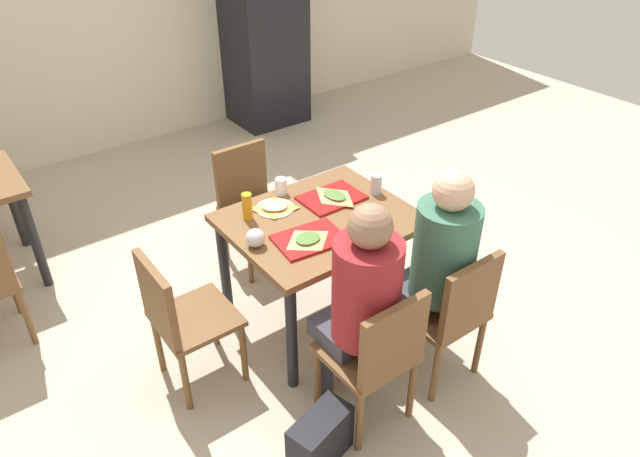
{
  "coord_description": "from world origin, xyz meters",
  "views": [
    {
      "loc": [
        -1.65,
        -2.22,
        2.49
      ],
      "look_at": [
        0.0,
        0.0,
        0.66
      ],
      "focal_mm": 32.81,
      "sensor_mm": 36.0,
      "label": 1
    }
  ],
  "objects_px": {
    "person_in_red": "(361,297)",
    "paper_plate_center": "(275,208)",
    "chair_near_right": "(452,310)",
    "soda_can": "(376,184)",
    "main_table": "(320,233)",
    "chair_near_left": "(378,353)",
    "condiment_bottle": "(247,207)",
    "paper_plate_near_edge": "(367,226)",
    "tray_red_near": "(309,239)",
    "pizza_slice_c": "(275,207)",
    "person_in_brown_jacket": "(438,258)",
    "pizza_slice_b": "(335,196)",
    "pizza_slice_d": "(368,227)",
    "foil_bundle": "(255,238)",
    "handbag": "(320,439)",
    "pizza_slice_a": "(308,239)",
    "plastic_cup_b": "(365,237)",
    "plastic_cup_a": "(281,186)",
    "tray_red_far": "(332,198)",
    "drink_fridge": "(264,29)",
    "chair_far_side": "(250,198)"
  },
  "relations": [
    {
      "from": "person_in_brown_jacket",
      "to": "pizza_slice_d",
      "type": "relative_size",
      "value": 5.11
    },
    {
      "from": "chair_near_left",
      "to": "plastic_cup_a",
      "type": "height_order",
      "value": "same"
    },
    {
      "from": "pizza_slice_c",
      "to": "person_in_red",
      "type": "bearing_deg",
      "value": -96.29
    },
    {
      "from": "main_table",
      "to": "foil_bundle",
      "type": "distance_m",
      "value": 0.46
    },
    {
      "from": "pizza_slice_a",
      "to": "plastic_cup_a",
      "type": "relative_size",
      "value": 2.02
    },
    {
      "from": "chair_near_left",
      "to": "pizza_slice_a",
      "type": "distance_m",
      "value": 0.7
    },
    {
      "from": "chair_near_left",
      "to": "person_in_red",
      "type": "xyz_separation_m",
      "value": [
        0.0,
        0.14,
        0.25
      ]
    },
    {
      "from": "soda_can",
      "to": "person_in_brown_jacket",
      "type": "bearing_deg",
      "value": -104.59
    },
    {
      "from": "chair_near_left",
      "to": "plastic_cup_a",
      "type": "distance_m",
      "value": 1.22
    },
    {
      "from": "pizza_slice_c",
      "to": "pizza_slice_d",
      "type": "distance_m",
      "value": 0.56
    },
    {
      "from": "pizza_slice_c",
      "to": "pizza_slice_d",
      "type": "height_order",
      "value": "same"
    },
    {
      "from": "tray_red_near",
      "to": "condiment_bottle",
      "type": "distance_m",
      "value": 0.41
    },
    {
      "from": "person_in_brown_jacket",
      "to": "paper_plate_near_edge",
      "type": "bearing_deg",
      "value": 103.22
    },
    {
      "from": "main_table",
      "to": "paper_plate_center",
      "type": "distance_m",
      "value": 0.3
    },
    {
      "from": "pizza_slice_c",
      "to": "condiment_bottle",
      "type": "distance_m",
      "value": 0.19
    },
    {
      "from": "pizza_slice_d",
      "to": "tray_red_far",
      "type": "bearing_deg",
      "value": 84.21
    },
    {
      "from": "tray_red_far",
      "to": "drink_fridge",
      "type": "xyz_separation_m",
      "value": [
        1.24,
        2.72,
        0.21
      ]
    },
    {
      "from": "pizza_slice_a",
      "to": "plastic_cup_a",
      "type": "bearing_deg",
      "value": 71.42
    },
    {
      "from": "chair_far_side",
      "to": "drink_fridge",
      "type": "height_order",
      "value": "drink_fridge"
    },
    {
      "from": "pizza_slice_a",
      "to": "plastic_cup_b",
      "type": "xyz_separation_m",
      "value": [
        0.22,
        -0.2,
        0.03
      ]
    },
    {
      "from": "pizza_slice_c",
      "to": "plastic_cup_b",
      "type": "xyz_separation_m",
      "value": [
        0.18,
        -0.58,
        0.03
      ]
    },
    {
      "from": "chair_near_right",
      "to": "soda_can",
      "type": "xyz_separation_m",
      "value": [
        0.18,
        0.82,
        0.31
      ]
    },
    {
      "from": "condiment_bottle",
      "to": "paper_plate_near_edge",
      "type": "bearing_deg",
      "value": -43.6
    },
    {
      "from": "chair_near_right",
      "to": "person_in_red",
      "type": "distance_m",
      "value": 0.58
    },
    {
      "from": "pizza_slice_b",
      "to": "paper_plate_near_edge",
      "type": "bearing_deg",
      "value": -96.22
    },
    {
      "from": "main_table",
      "to": "pizza_slice_b",
      "type": "relative_size",
      "value": 4.17
    },
    {
      "from": "paper_plate_near_edge",
      "to": "foil_bundle",
      "type": "xyz_separation_m",
      "value": [
        -0.58,
        0.21,
        0.05
      ]
    },
    {
      "from": "main_table",
      "to": "chair_near_left",
      "type": "height_order",
      "value": "chair_near_left"
    },
    {
      "from": "chair_near_right",
      "to": "soda_can",
      "type": "height_order",
      "value": "soda_can"
    },
    {
      "from": "tray_red_near",
      "to": "pizza_slice_c",
      "type": "bearing_deg",
      "value": 86.66
    },
    {
      "from": "chair_near_right",
      "to": "plastic_cup_a",
      "type": "relative_size",
      "value": 8.31
    },
    {
      "from": "person_in_brown_jacket",
      "to": "foil_bundle",
      "type": "height_order",
      "value": "person_in_brown_jacket"
    },
    {
      "from": "main_table",
      "to": "pizza_slice_d",
      "type": "relative_size",
      "value": 4.19
    },
    {
      "from": "foil_bundle",
      "to": "condiment_bottle",
      "type": "bearing_deg",
      "value": 67.94
    },
    {
      "from": "pizza_slice_c",
      "to": "foil_bundle",
      "type": "relative_size",
      "value": 2.69
    },
    {
      "from": "chair_near_right",
      "to": "soda_can",
      "type": "distance_m",
      "value": 0.9
    },
    {
      "from": "plastic_cup_b",
      "to": "paper_plate_near_edge",
      "type": "bearing_deg",
      "value": 44.62
    },
    {
      "from": "chair_near_right",
      "to": "foil_bundle",
      "type": "height_order",
      "value": "same"
    },
    {
      "from": "person_in_red",
      "to": "paper_plate_center",
      "type": "distance_m",
      "value": 0.9
    },
    {
      "from": "plastic_cup_a",
      "to": "soda_can",
      "type": "bearing_deg",
      "value": -36.17
    },
    {
      "from": "handbag",
      "to": "pizza_slice_b",
      "type": "bearing_deg",
      "value": 49.49
    },
    {
      "from": "plastic_cup_a",
      "to": "paper_plate_center",
      "type": "bearing_deg",
      "value": -135.38
    },
    {
      "from": "pizza_slice_d",
      "to": "foil_bundle",
      "type": "bearing_deg",
      "value": 158.05
    },
    {
      "from": "chair_near_right",
      "to": "pizza_slice_c",
      "type": "xyz_separation_m",
      "value": [
        -0.41,
        1.03,
        0.27
      ]
    },
    {
      "from": "tray_red_far",
      "to": "paper_plate_near_edge",
      "type": "relative_size",
      "value": 1.64
    },
    {
      "from": "chair_near_left",
      "to": "foil_bundle",
      "type": "distance_m",
      "value": 0.86
    },
    {
      "from": "plastic_cup_a",
      "to": "condiment_bottle",
      "type": "xyz_separation_m",
      "value": [
        -0.3,
        -0.13,
        0.03
      ]
    },
    {
      "from": "chair_near_right",
      "to": "plastic_cup_b",
      "type": "height_order",
      "value": "same"
    },
    {
      "from": "condiment_bottle",
      "to": "drink_fridge",
      "type": "relative_size",
      "value": 0.08
    },
    {
      "from": "person_in_brown_jacket",
      "to": "handbag",
      "type": "bearing_deg",
      "value": -169.73
    }
  ]
}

